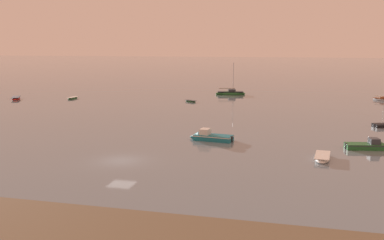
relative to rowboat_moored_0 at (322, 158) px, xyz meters
The scene contains 9 objects.
ground_plane 20.66m from the rowboat_moored_0, 164.27° to the right, with size 800.00×800.00×0.00m, color slate.
rowboat_moored_0 is the anchor object (origin of this frame).
motorboat_moored_0 8.23m from the rowboat_moored_0, 47.46° to the left, with size 5.17×2.58×1.88m.
rowboat_moored_2 72.76m from the rowboat_moored_0, 149.42° to the left, with size 3.67×4.80×0.73m.
rowboat_moored_3 48.62m from the rowboat_moored_0, 120.52° to the left, with size 2.98×2.50×0.46m.
sailboat_moored_0 60.15m from the rowboat_moored_0, 108.26° to the left, with size 7.38×3.81×7.92m.
motorboat_moored_4 14.91m from the rowboat_moored_0, 155.03° to the left, with size 5.68×2.57×2.09m.
sailboat_moored_1 55.58m from the rowboat_moored_0, 75.23° to the left, with size 4.07×4.11×4.94m.
rowboat_moored_4 65.41m from the rowboat_moored_0, 141.40° to the left, with size 1.28×3.43×0.53m.
Camera 1 is at (17.65, -40.42, 11.58)m, focal length 41.33 mm.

